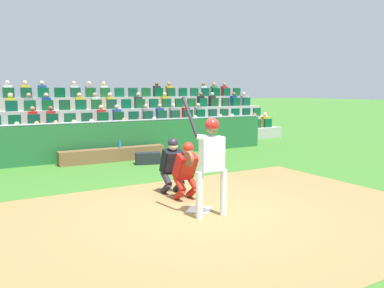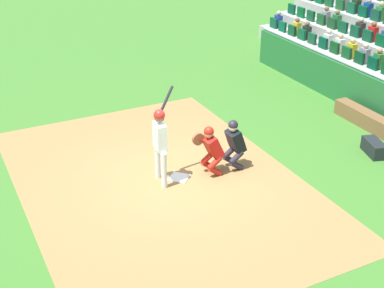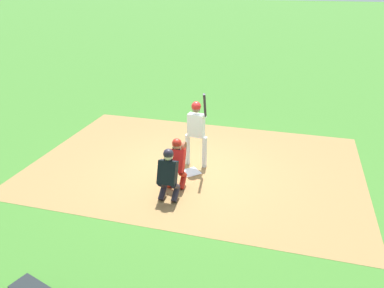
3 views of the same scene
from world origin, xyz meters
name	(u,v)px [view 1 (image 1 of 3)]	position (x,y,z in m)	size (l,w,h in m)	color
ground_plane	(199,211)	(0.00, 0.00, 0.00)	(160.00, 160.00, 0.00)	#3B7228
infield_dirt_patch	(213,217)	(0.00, 0.50, 0.00)	(8.93, 6.17, 0.01)	olive
home_plate_marker	(199,210)	(0.00, 0.00, 0.02)	(0.44, 0.44, 0.02)	white
batter_at_plate	(211,156)	(0.02, 0.45, 1.16)	(0.69, 0.64, 2.23)	silver
catcher_crouching	(186,168)	(-0.13, -0.77, 0.71)	(0.48, 0.73, 1.28)	#AC2014
home_plate_umpire	(172,163)	(-0.12, -1.42, 0.71)	(0.47, 0.46, 1.30)	#25202B
dugout_wall	(100,141)	(0.00, -6.59, 0.63)	(13.37, 0.24, 1.31)	#21612F
dugout_bench	(113,155)	(-0.27, -6.04, 0.22)	(3.56, 0.40, 0.44)	brown
water_bottle_on_bench	(120,144)	(-0.47, -5.98, 0.56)	(0.07, 0.07, 0.24)	blue
equipment_duffel_bag	(148,158)	(-1.07, -5.03, 0.18)	(0.78, 0.36, 0.37)	black
bleacher_stand	(73,127)	(0.01, -10.49, 0.80)	(19.39, 3.53, 2.74)	#9D9F97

